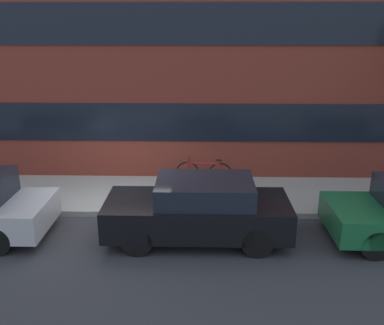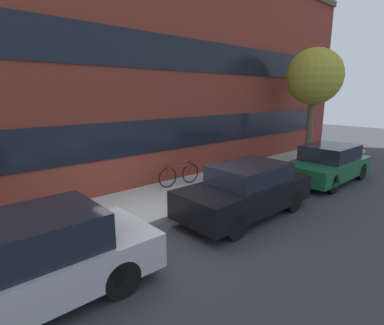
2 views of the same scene
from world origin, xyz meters
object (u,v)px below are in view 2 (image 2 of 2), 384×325
parked_car_black (246,190)px  bicycle (179,174)px  street_tree (314,78)px  parked_car_silver (13,268)px  parked_car_green (328,164)px

parked_car_black → bicycle: 2.93m
parked_car_black → street_tree: street_tree is taller
parked_car_silver → parked_car_green: 10.20m
parked_car_green → street_tree: street_tree is taller
parked_car_green → parked_car_silver: bearing=0.0°
parked_car_silver → bicycle: bearing=-152.2°
street_tree → parked_car_black: bearing=-165.3°
parked_car_black → bicycle: bearing=-92.3°
parked_car_silver → street_tree: street_tree is taller
parked_car_silver → bicycle: parked_car_silver is taller
parked_car_black → bicycle: (0.12, 2.92, -0.17)m
parked_car_green → street_tree: size_ratio=0.79×
parked_car_black → parked_car_silver: bearing=0.0°
parked_car_green → street_tree: bearing=-137.1°
parked_car_silver → street_tree: 12.60m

